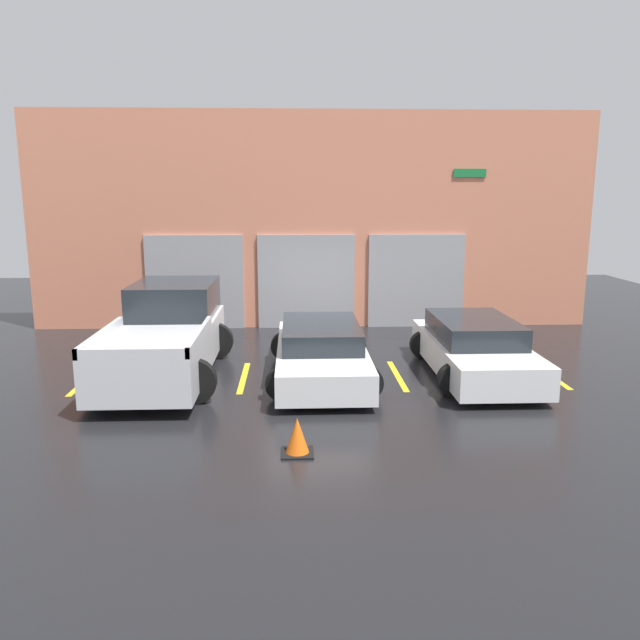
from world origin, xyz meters
TOP-DOWN VIEW (x-y plane):
  - ground_plane at (0.00, 0.00)m, footprint 28.00×28.00m
  - shophouse_building at (-0.01, 3.29)m, footprint 15.63×0.68m
  - pickup_truck at (-3.20, -1.59)m, footprint 2.49×5.04m
  - sedan_white at (0.00, -1.89)m, footprint 2.18×4.66m
  - sedan_side at (3.20, -1.89)m, footprint 2.17×4.44m
  - parking_stripe_far_left at (-4.80, -1.92)m, footprint 0.12×2.20m
  - parking_stripe_left at (-1.60, -1.92)m, footprint 0.12×2.20m
  - parking_stripe_centre at (1.60, -1.92)m, footprint 0.12×2.20m
  - parking_stripe_right at (4.80, -1.92)m, footprint 0.12×2.20m
  - traffic_cone at (-0.52, -5.80)m, footprint 0.47×0.47m

SIDE VIEW (x-z plane):
  - ground_plane at x=0.00m, z-range 0.00..0.00m
  - parking_stripe_far_left at x=-4.80m, z-range 0.00..0.01m
  - parking_stripe_left at x=-1.60m, z-range 0.00..0.01m
  - parking_stripe_centre at x=1.60m, z-range 0.00..0.01m
  - parking_stripe_right at x=4.80m, z-range 0.00..0.01m
  - traffic_cone at x=-0.52m, z-range -0.02..0.53m
  - sedan_white at x=0.00m, z-range -0.02..1.09m
  - sedan_side at x=3.20m, z-range -0.03..1.16m
  - pickup_truck at x=-3.20m, z-range -0.06..1.74m
  - shophouse_building at x=-0.01m, z-range -0.05..5.90m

